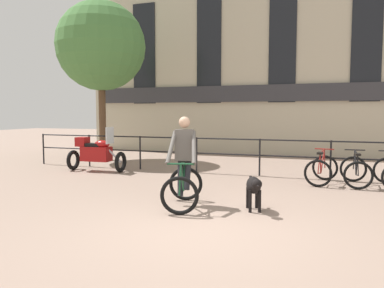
{
  "coord_description": "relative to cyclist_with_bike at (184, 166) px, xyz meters",
  "views": [
    {
      "loc": [
        1.66,
        -5.29,
        1.77
      ],
      "look_at": [
        -1.2,
        2.86,
        1.05
      ],
      "focal_mm": 35.0,
      "sensor_mm": 36.0,
      "label": 1
    }
  ],
  "objects": [
    {
      "name": "tree_canalside_left",
      "position": [
        -5.39,
        5.61,
        3.47
      ],
      "size": [
        3.3,
        3.3,
        5.9
      ],
      "color": "brown",
      "rests_on": "ground_plane"
    },
    {
      "name": "dog",
      "position": [
        1.35,
        0.03,
        -0.31
      ],
      "size": [
        0.4,
        0.83,
        0.64
      ],
      "rotation": [
        0.0,
        0.0,
        0.34
      ],
      "color": "black",
      "rests_on": "ground_plane"
    },
    {
      "name": "parked_bicycle_mid_left",
      "position": [
        3.27,
        3.23,
        -0.41
      ],
      "size": [
        0.7,
        1.13,
        0.86
      ],
      "rotation": [
        0.0,
        0.0,
        3.17
      ],
      "color": "black",
      "rests_on": "ground_plane"
    },
    {
      "name": "canal_railing",
      "position": [
        0.83,
        3.89,
        -0.05
      ],
      "size": [
        15.05,
        0.05,
        1.05
      ],
      "color": "black",
      "rests_on": "ground_plane"
    },
    {
      "name": "cyclist_with_bike",
      "position": [
        0.0,
        0.0,
        0.0
      ],
      "size": [
        0.95,
        1.3,
        1.7
      ],
      "rotation": [
        0.0,
        0.0,
        0.25
      ],
      "color": "black",
      "rests_on": "ground_plane"
    },
    {
      "name": "building_facade",
      "position": [
        0.83,
        9.67,
        3.32
      ],
      "size": [
        18.0,
        0.72,
        8.2
      ],
      "color": "#BCB299",
      "rests_on": "ground_plane"
    },
    {
      "name": "parked_bicycle_near_lamp",
      "position": [
        2.48,
        3.23,
        -0.41
      ],
      "size": [
        0.82,
        1.2,
        0.86
      ],
      "rotation": [
        0.0,
        0.0,
        2.99
      ],
      "color": "black",
      "rests_on": "ground_plane"
    },
    {
      "name": "ground_plane",
      "position": [
        0.83,
        -1.31,
        -0.76
      ],
      "size": [
        60.0,
        60.0,
        0.0
      ],
      "primitive_type": "plane",
      "color": "gray"
    },
    {
      "name": "parked_motorcycle",
      "position": [
        -4.01,
        3.08,
        -0.2
      ],
      "size": [
        1.78,
        0.7,
        1.35
      ],
      "rotation": [
        0.0,
        0.0,
        1.61
      ],
      "color": "black",
      "rests_on": "ground_plane"
    }
  ]
}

